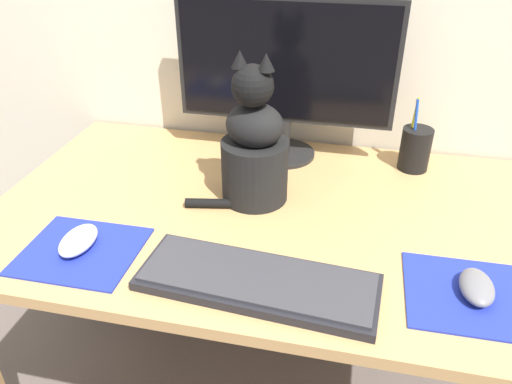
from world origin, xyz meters
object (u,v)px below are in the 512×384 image
object	(u,v)px
computer_mouse_left	(78,240)
cat	(254,148)
keyboard	(258,281)
computer_mouse_right	(477,287)
pen_cup	(415,149)
monitor	(285,71)

from	to	relation	value
computer_mouse_left	cat	size ratio (longest dim) A/B	0.31
keyboard	cat	xyz separation A→B (m)	(-0.07, 0.29, 0.12)
keyboard	cat	world-z (taller)	cat
computer_mouse_right	pen_cup	world-z (taller)	pen_cup
monitor	keyboard	distance (m)	0.57
keyboard	computer_mouse_left	xyz separation A→B (m)	(-0.37, 0.03, 0.01)
computer_mouse_left	cat	world-z (taller)	cat
keyboard	cat	distance (m)	0.32
pen_cup	computer_mouse_right	bearing A→B (deg)	-79.39
computer_mouse_right	keyboard	bearing A→B (deg)	-171.06
cat	monitor	bearing A→B (deg)	92.77
computer_mouse_left	pen_cup	xyz separation A→B (m)	(0.66, 0.49, 0.03)
monitor	cat	size ratio (longest dim) A/B	1.60
computer_mouse_right	computer_mouse_left	bearing A→B (deg)	-177.78
monitor	computer_mouse_left	distance (m)	0.62
keyboard	monitor	bearing A→B (deg)	99.24
monitor	keyboard	xyz separation A→B (m)	(0.05, -0.52, -0.22)
cat	pen_cup	xyz separation A→B (m)	(0.36, 0.23, -0.07)
monitor	computer_mouse_right	bearing A→B (deg)	-47.64
pen_cup	keyboard	bearing A→B (deg)	-119.15
computer_mouse_left	computer_mouse_right	xyz separation A→B (m)	(0.75, 0.03, -0.00)
cat	keyboard	bearing A→B (deg)	-66.59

